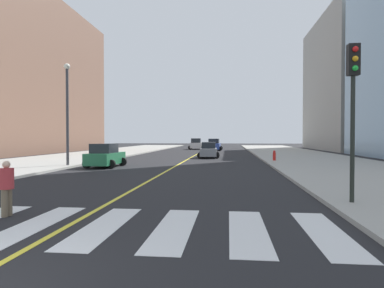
# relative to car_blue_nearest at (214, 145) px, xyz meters

# --- Properties ---
(sidewalk_kerb_east) EXTENTS (10.00, 120.00, 0.15)m
(sidewalk_kerb_east) POSITION_rel_car_blue_nearest_xyz_m (10.50, -30.56, -0.83)
(sidewalk_kerb_east) COLOR #9E9B93
(sidewalk_kerb_east) RESTS_ON ground
(sidewalk_kerb_west) EXTENTS (10.00, 120.00, 0.15)m
(sidewalk_kerb_west) POSITION_rel_car_blue_nearest_xyz_m (-13.90, -30.56, -0.83)
(sidewalk_kerb_west) COLOR #9E9B93
(sidewalk_kerb_west) RESTS_ON ground
(crosswalk_paint) EXTENTS (13.50, 4.00, 0.01)m
(crosswalk_paint) POSITION_rel_car_blue_nearest_xyz_m (-1.70, -46.56, -0.90)
(crosswalk_paint) COLOR silver
(crosswalk_paint) RESTS_ON ground
(lane_divider_paint) EXTENTS (0.16, 80.00, 0.01)m
(lane_divider_paint) POSITION_rel_car_blue_nearest_xyz_m (-1.70, -10.56, -0.90)
(lane_divider_paint) COLOR yellow
(lane_divider_paint) RESTS_ON ground
(parking_garage_concrete) EXTENTS (18.00, 24.00, 22.61)m
(parking_garage_concrete) POSITION_rel_car_blue_nearest_xyz_m (26.78, 5.74, 10.40)
(parking_garage_concrete) COLOR #9E9B93
(parking_garage_concrete) RESTS_ON ground
(low_rise_brick_west) EXTENTS (16.00, 32.00, 21.65)m
(low_rise_brick_west) POSITION_rel_car_blue_nearest_xyz_m (-29.18, -8.79, 9.92)
(low_rise_brick_west) COLOR brown
(low_rise_brick_west) RESTS_ON ground
(car_blue_nearest) EXTENTS (2.81, 4.41, 1.94)m
(car_blue_nearest) POSITION_rel_car_blue_nearest_xyz_m (0.00, 0.00, 0.00)
(car_blue_nearest) COLOR #2D479E
(car_blue_nearest) RESTS_ON ground
(car_white_second) EXTENTS (2.88, 4.49, 1.97)m
(car_white_second) POSITION_rel_car_blue_nearest_xyz_m (-3.44, 5.53, 0.01)
(car_white_second) COLOR silver
(car_white_second) RESTS_ON ground
(car_green_third) EXTENTS (2.51, 3.97, 1.75)m
(car_green_third) POSITION_rel_car_blue_nearest_xyz_m (-6.80, -30.56, -0.09)
(car_green_third) COLOR #236B42
(car_green_third) RESTS_ON ground
(car_gray_fourth) EXTENTS (2.41, 3.80, 1.68)m
(car_gray_fourth) POSITION_rel_car_blue_nearest_xyz_m (0.23, -18.75, -0.12)
(car_gray_fourth) COLOR slate
(car_gray_fourth) RESTS_ON ground
(traffic_light_near_corner) EXTENTS (0.36, 0.41, 5.07)m
(traffic_light_near_corner) POSITION_rel_car_blue_nearest_xyz_m (6.29, -43.45, 2.79)
(traffic_light_near_corner) COLOR black
(traffic_light_near_corner) RESTS_ON sidewalk_kerb_east
(pedestrian_crossing) EXTENTS (0.39, 0.39, 1.58)m
(pedestrian_crossing) POSITION_rel_car_blue_nearest_xyz_m (-3.92, -45.85, -0.04)
(pedestrian_crossing) COLOR brown
(pedestrian_crossing) RESTS_ON ground
(fire_hydrant) EXTENTS (0.26, 0.26, 0.89)m
(fire_hydrant) POSITION_rel_car_blue_nearest_xyz_m (6.40, -24.21, -0.33)
(fire_hydrant) COLOR red
(fire_hydrant) RESTS_ON sidewalk_kerb_east
(street_lamp) EXTENTS (0.44, 0.44, 7.54)m
(street_lamp) POSITION_rel_car_blue_nearest_xyz_m (-9.57, -30.85, 3.68)
(street_lamp) COLOR #38383D
(street_lamp) RESTS_ON sidewalk_kerb_west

